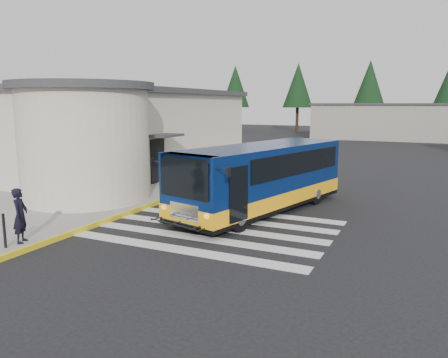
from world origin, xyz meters
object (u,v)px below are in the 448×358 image
at_px(pedestrian_b, 48,181).
at_px(bollard, 4,231).
at_px(transit_bus, 261,180).
at_px(pedestrian_a, 20,215).

height_order(pedestrian_b, bollard, pedestrian_b).
bearing_deg(transit_bus, pedestrian_a, -109.79).
xyz_separation_m(pedestrian_a, pedestrian_b, (-3.03, 3.84, 0.15)).
xyz_separation_m(pedestrian_b, bollard, (3.01, -4.38, -0.46)).
bearing_deg(pedestrian_a, pedestrian_b, 10.03).
xyz_separation_m(transit_bus, bollard, (-4.73, -7.51, -0.58)).
distance_m(pedestrian_b, bollard, 5.34).
distance_m(pedestrian_a, bollard, 0.62).
height_order(transit_bus, pedestrian_b, transit_bus).
distance_m(transit_bus, pedestrian_a, 8.42).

